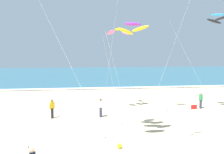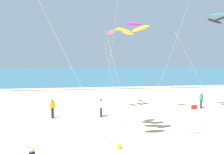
% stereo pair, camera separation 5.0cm
% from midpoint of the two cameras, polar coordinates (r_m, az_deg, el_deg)
% --- Properties ---
extents(ocean_water, '(160.00, 60.00, 0.08)m').
position_cam_midpoint_polar(ocean_water, '(67.22, -6.58, 0.82)').
color(ocean_water, '#2D6075').
rests_on(ocean_water, ground).
extents(shoreline_foam, '(160.00, 1.67, 0.01)m').
position_cam_midpoint_polar(shoreline_foam, '(37.69, -5.68, -2.60)').
color(shoreline_foam, white).
rests_on(shoreline_foam, ocean_water).
extents(kite_arc_cobalt_near, '(5.09, 3.07, 8.77)m').
position_cam_midpoint_polar(kite_arc_cobalt_near, '(24.17, 23.37, 12.35)').
color(kite_arc_cobalt_near, black).
rests_on(kite_arc_cobalt_near, ground).
extents(kite_arc_violet_high, '(2.76, 2.67, 7.23)m').
position_cam_midpoint_polar(kite_arc_violet_high, '(15.94, 4.90, 11.14)').
color(kite_arc_violet_high, yellow).
rests_on(kite_arc_violet_high, ground).
extents(kite_arc_golden_low, '(2.42, 3.75, 7.60)m').
position_cam_midpoint_polar(kite_arc_golden_low, '(22.94, 1.66, 10.39)').
color(kite_arc_golden_low, pink).
rests_on(kite_arc_golden_low, ground).
extents(bystander_yellow_top, '(0.40, 0.35, 1.59)m').
position_cam_midpoint_polar(bystander_yellow_top, '(20.94, -13.49, -7.07)').
color(bystander_yellow_top, black).
rests_on(bystander_yellow_top, ground).
extents(bystander_green_top, '(0.25, 0.49, 1.59)m').
position_cam_midpoint_polar(bystander_green_top, '(25.45, 19.92, -5.05)').
color(bystander_green_top, '#2D334C').
rests_on(bystander_green_top, ground).
extents(bystander_white_top, '(0.45, 0.31, 1.59)m').
position_cam_midpoint_polar(bystander_white_top, '(20.74, -2.48, -7.05)').
color(bystander_white_top, '#2D334C').
rests_on(bystander_white_top, ground).
extents(lifeguard_flag, '(0.45, 0.05, 2.10)m').
position_cam_midpoint_polar(lifeguard_flag, '(16.67, 17.91, -8.77)').
color(lifeguard_flag, silver).
rests_on(lifeguard_flag, ground).
extents(beach_ball, '(0.28, 0.28, 0.28)m').
position_cam_midpoint_polar(beach_ball, '(14.31, 1.85, -15.59)').
color(beach_ball, yellow).
rests_on(beach_ball, ground).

